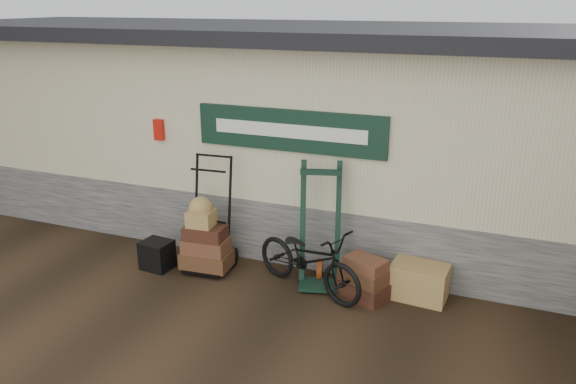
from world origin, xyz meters
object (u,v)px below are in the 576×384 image
object	(u,v)px
porter_trolley	(210,213)
suitcase_stack	(363,277)
green_barrow	(320,226)
wicker_hamper	(419,281)
black_trunk	(157,255)
bicycle	(309,255)

from	to	relation	value
porter_trolley	suitcase_stack	distance (m)	2.26
porter_trolley	green_barrow	bearing A→B (deg)	-1.81
wicker_hamper	green_barrow	bearing A→B (deg)	-176.15
porter_trolley	black_trunk	xyz separation A→B (m)	(-0.68, -0.34, -0.60)
suitcase_stack	wicker_hamper	xyz separation A→B (m)	(0.65, 0.24, -0.05)
suitcase_stack	bicycle	distance (m)	0.73
porter_trolley	suitcase_stack	size ratio (longest dim) A/B	2.58
suitcase_stack	porter_trolley	bearing A→B (deg)	177.84
porter_trolley	suitcase_stack	bearing A→B (deg)	-6.50
suitcase_stack	green_barrow	bearing A→B (deg)	166.49
suitcase_stack	black_trunk	xyz separation A→B (m)	(-2.87, -0.26, -0.07)
green_barrow	black_trunk	bearing A→B (deg)	174.76
green_barrow	wicker_hamper	size ratio (longest dim) A/B	2.38
black_trunk	bicycle	xyz separation A→B (m)	(2.17, 0.18, 0.29)
black_trunk	green_barrow	bearing A→B (deg)	10.45
green_barrow	suitcase_stack	bearing A→B (deg)	-29.20
suitcase_stack	wicker_hamper	world-z (taller)	suitcase_stack
porter_trolley	bicycle	xyz separation A→B (m)	(1.49, -0.17, -0.31)
bicycle	black_trunk	bearing A→B (deg)	116.91
green_barrow	black_trunk	xyz separation A→B (m)	(-2.24, -0.41, -0.62)
porter_trolley	wicker_hamper	world-z (taller)	porter_trolley
suitcase_stack	bicycle	size ratio (longest dim) A/B	0.37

